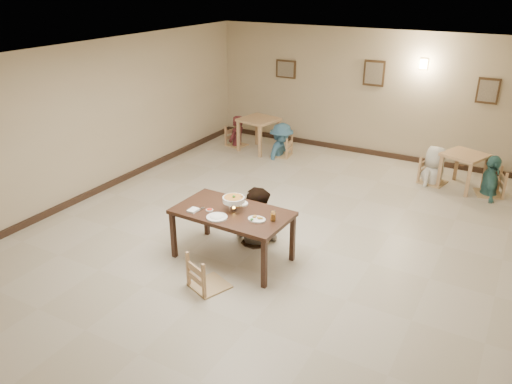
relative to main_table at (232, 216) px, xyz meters
The scene contains 31 objects.
floor 1.20m from the main_table, 78.86° to the left, with size 10.00×10.00×0.00m, color beige.
ceiling 2.44m from the main_table, 78.86° to the left, with size 10.00×10.00×0.00m, color silver.
wall_back 5.97m from the main_table, 88.24° to the left, with size 10.00×10.00×0.00m, color #C0AD8D.
wall_left 4.00m from the main_table, 166.39° to the left, with size 10.00×10.00×0.00m, color #C0AD8D.
baseboard_back 5.94m from the main_table, 88.23° to the left, with size 8.00×0.06×0.12m, color #322016.
baseboard_left 3.96m from the main_table, 166.29° to the left, with size 0.06×10.00×0.12m, color #322016.
picture_a 6.32m from the main_table, 108.94° to the left, with size 0.55×0.04×0.45m.
picture_b 6.02m from the main_table, 87.25° to the left, with size 0.50×0.04×0.60m.
picture_c 6.60m from the main_table, 64.68° to the left, with size 0.45×0.04×0.55m.
wall_sconce 6.24m from the main_table, 76.78° to the left, with size 0.16×0.05×0.22m, color #FFD88C.
main_table is the anchor object (origin of this frame).
chair_far 0.86m from the main_table, 88.91° to the left, with size 0.45×0.45×0.97m.
chair_near 0.87m from the main_table, 82.01° to the right, with size 0.49×0.49×1.04m.
main_diner 0.76m from the main_table, 88.68° to the left, with size 0.92×0.72×1.89m, color gray.
curry_warmer 0.26m from the main_table, 83.02° to the left, with size 0.38×0.34×0.30m.
rice_plate_far 0.30m from the main_table, 100.43° to the left, with size 0.31×0.31×0.07m.
rice_plate_near 0.33m from the main_table, 103.11° to the right, with size 0.31×0.31×0.07m.
fried_plate 0.49m from the main_table, ahead, with size 0.27×0.27×0.06m.
chili_dish 0.36m from the main_table, 153.53° to the right, with size 0.11×0.11×0.02m.
napkin_cutlery 0.60m from the main_table, 150.77° to the right, with size 0.16×0.26×0.03m.
drink_glass 0.71m from the main_table, ahead, with size 0.08×0.08×0.15m.
bg_table_left 5.28m from the main_table, 114.74° to the left, with size 0.99×0.99×0.84m.
bg_table_right 5.45m from the main_table, 60.70° to the left, with size 0.99×0.99×0.76m.
bg_chair_ll 5.66m from the main_table, 120.82° to the left, with size 0.46×0.46×0.98m.
bg_chair_lr 4.97m from the main_table, 107.89° to the left, with size 0.45×0.45×0.96m.
bg_chair_rl 5.21m from the main_table, 66.14° to the left, with size 0.51×0.51×1.09m.
bg_chair_rr 5.70m from the main_table, 55.45° to the left, with size 0.49×0.49×1.05m.
bg_diner_a 5.65m from the main_table, 120.82° to the left, with size 0.59×0.38×1.61m, color #572027.
bg_diner_b 4.97m from the main_table, 107.89° to the left, with size 1.06×0.61×1.64m, color teal.
bg_diner_c 5.21m from the main_table, 66.14° to the left, with size 0.80×0.52×1.63m, color silver.
bg_diner_d 5.70m from the main_table, 55.45° to the left, with size 0.97×0.40×1.66m, color teal.
Camera 1 is at (3.48, -6.69, 4.14)m, focal length 35.00 mm.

